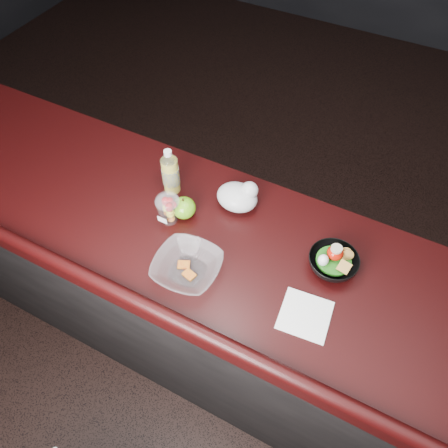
{
  "coord_description": "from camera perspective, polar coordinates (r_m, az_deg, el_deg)",
  "views": [
    {
      "loc": [
        0.43,
        -0.53,
        2.32
      ],
      "look_at": [
        -0.01,
        0.32,
        1.1
      ],
      "focal_mm": 35.0,
      "sensor_mm": 36.0,
      "label": 1
    }
  ],
  "objects": [
    {
      "name": "paper_napkin",
      "position": [
        1.47,
        10.54,
        -11.61
      ],
      "size": [
        0.18,
        0.18,
        0.0
      ],
      "primitive_type": "cube",
      "rotation": [
        0.0,
        0.0,
        0.1
      ],
      "color": "white",
      "rests_on": "counter"
    },
    {
      "name": "takeout_bowl",
      "position": [
        1.51,
        -4.83,
        -5.61
      ],
      "size": [
        0.24,
        0.24,
        0.06
      ],
      "rotation": [
        0.0,
        0.0,
        0.06
      ],
      "color": "silver",
      "rests_on": "counter"
    },
    {
      "name": "fruit_cup",
      "position": [
        1.63,
        -7.3,
        2.09
      ],
      "size": [
        0.09,
        0.09,
        0.13
      ],
      "color": "white",
      "rests_on": "counter"
    },
    {
      "name": "lemonade_bottle",
      "position": [
        1.72,
        -6.98,
        6.49
      ],
      "size": [
        0.07,
        0.07,
        0.21
      ],
      "color": "gold",
      "rests_on": "counter"
    },
    {
      "name": "plastic_bag",
      "position": [
        1.67,
        1.93,
        3.64
      ],
      "size": [
        0.16,
        0.13,
        0.12
      ],
      "color": "silver",
      "rests_on": "counter"
    },
    {
      "name": "ground",
      "position": [
        2.42,
        -3.45,
        -22.0
      ],
      "size": [
        8.0,
        8.0,
        0.0
      ],
      "primitive_type": "plane",
      "color": "black",
      "rests_on": "ground"
    },
    {
      "name": "counter",
      "position": [
        2.03,
        0.09,
        -10.79
      ],
      "size": [
        4.06,
        0.71,
        1.02
      ],
      "color": "black",
      "rests_on": "ground"
    },
    {
      "name": "room_shell",
      "position": [
        0.84,
        -9.62,
        15.38
      ],
      "size": [
        8.0,
        8.0,
        8.0
      ],
      "color": "black",
      "rests_on": "ground"
    },
    {
      "name": "green_apple",
      "position": [
        1.65,
        -5.25,
        2.12
      ],
      "size": [
        0.09,
        0.09,
        0.09
      ],
      "color": "#3B870F",
      "rests_on": "counter"
    },
    {
      "name": "snack_bowl",
      "position": [
        1.56,
        14.04,
        -4.76
      ],
      "size": [
        0.22,
        0.22,
        0.1
      ],
      "rotation": [
        0.0,
        0.0,
        0.3
      ],
      "color": "black",
      "rests_on": "counter"
    }
  ]
}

